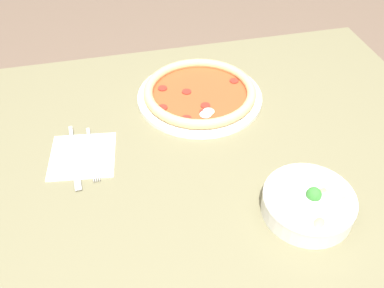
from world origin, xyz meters
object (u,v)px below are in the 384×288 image
(bowl, at_px, (309,203))
(fork, at_px, (92,153))
(knife, at_px, (74,153))
(pizza, at_px, (200,93))

(bowl, relative_size, fork, 1.02)
(fork, bearing_deg, knife, -103.33)
(pizza, distance_m, knife, 0.38)
(pizza, bearing_deg, fork, 27.33)
(knife, bearing_deg, bowl, 55.63)
(pizza, relative_size, knife, 1.55)
(fork, relative_size, knife, 0.85)
(fork, xyz_separation_m, knife, (0.04, -0.01, -0.00))
(bowl, distance_m, fork, 0.51)
(bowl, relative_size, knife, 0.86)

